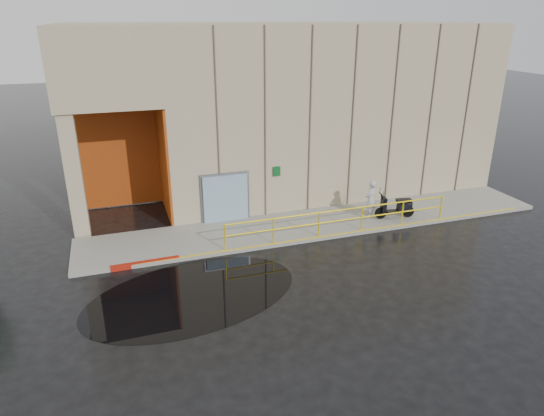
{
  "coord_description": "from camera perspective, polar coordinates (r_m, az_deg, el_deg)",
  "views": [
    {
      "loc": [
        -4.03,
        -12.86,
        8.29
      ],
      "look_at": [
        1.3,
        3.0,
        1.66
      ],
      "focal_mm": 32.0,
      "sensor_mm": 36.0,
      "label": 1
    }
  ],
  "objects": [
    {
      "name": "building",
      "position": [
        25.86,
        2.41,
        12.5
      ],
      "size": [
        20.0,
        10.17,
        8.0
      ],
      "color": "tan",
      "rests_on": "ground"
    },
    {
      "name": "sidewalk",
      "position": [
        20.82,
        5.75,
        -1.74
      ],
      "size": [
        20.0,
        3.0,
        0.15
      ],
      "primitive_type": "cube",
      "color": "gray",
      "rests_on": "ground"
    },
    {
      "name": "scooter",
      "position": [
        21.44,
        14.4,
        0.81
      ],
      "size": [
        1.78,
        0.85,
        1.35
      ],
      "rotation": [
        0.0,
        0.0,
        -0.18
      ],
      "color": "black",
      "rests_on": "sidewalk"
    },
    {
      "name": "puddle",
      "position": [
        15.95,
        -9.31,
        -10.01
      ],
      "size": [
        7.81,
        5.74,
        0.01
      ],
      "primitive_type": "cube",
      "rotation": [
        0.0,
        0.0,
        0.22
      ],
      "color": "black",
      "rests_on": "ground"
    },
    {
      "name": "ground",
      "position": [
        15.82,
        -1.01,
        -9.99
      ],
      "size": [
        120.0,
        120.0,
        0.0
      ],
      "primitive_type": "plane",
      "color": "black",
      "rests_on": "ground"
    },
    {
      "name": "person",
      "position": [
        21.16,
        11.53,
        0.99
      ],
      "size": [
        0.73,
        0.69,
        1.68
      ],
      "primitive_type": "imported",
      "rotation": [
        0.0,
        0.0,
        3.77
      ],
      "color": "#B5B5BA",
      "rests_on": "sidewalk"
    },
    {
      "name": "guardrail",
      "position": [
        19.57,
        8.09,
        -1.5
      ],
      "size": [
        9.56,
        0.06,
        1.03
      ],
      "color": "yellow",
      "rests_on": "sidewalk"
    },
    {
      "name": "red_curb",
      "position": [
        17.95,
        -14.66,
        -6.34
      ],
      "size": [
        2.4,
        0.23,
        0.18
      ],
      "primitive_type": "cube",
      "rotation": [
        0.0,
        0.0,
        0.02
      ],
      "color": "#9F190B",
      "rests_on": "ground"
    }
  ]
}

